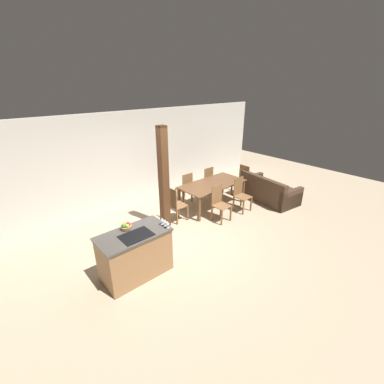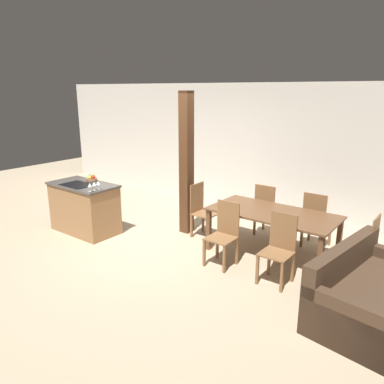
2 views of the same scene
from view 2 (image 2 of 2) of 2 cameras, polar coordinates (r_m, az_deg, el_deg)
name	(u,v)px [view 2 (image 2 of 2)]	position (r m, az deg, el deg)	size (l,w,h in m)	color
ground_plane	(158,241)	(6.63, -5.22, -7.47)	(16.00, 16.00, 0.00)	tan
wall_back	(238,146)	(8.35, 7.09, 6.91)	(11.20, 0.08, 2.70)	silver
kitchen_island	(85,208)	(7.17, -16.05, -2.30)	(1.30, 0.71, 0.92)	#9E7047
fruit_bowl	(92,178)	(7.18, -15.05, 2.04)	(0.21, 0.21, 0.12)	#99704C
wine_glass_near	(90,185)	(6.42, -15.31, 1.01)	(0.07, 0.07, 0.14)	silver
wine_glass_middle	(94,184)	(6.47, -14.70, 1.16)	(0.07, 0.07, 0.14)	silver
wine_glass_far	(98,183)	(6.52, -14.10, 1.32)	(0.07, 0.07, 0.14)	silver
dining_table	(273,217)	(5.98, 12.17, -3.77)	(1.96, 0.97, 0.73)	brown
dining_chair_near_left	(224,233)	(5.64, 4.89, -6.23)	(0.40, 0.40, 0.96)	brown
dining_chair_near_right	(279,248)	(5.26, 13.10, -8.26)	(0.40, 0.40, 0.96)	brown
dining_chair_far_left	(267,210)	(6.81, 11.32, -2.64)	(0.40, 0.40, 0.96)	brown
dining_chair_far_right	(316,220)	(6.49, 18.33, -4.03)	(0.40, 0.40, 0.96)	brown
dining_chair_head_end	(202,210)	(6.68, 1.51, -2.70)	(0.40, 0.40, 0.96)	brown
dining_chair_foot_end	(364,248)	(5.64, 24.77, -7.70)	(0.40, 0.40, 0.96)	brown
couch	(370,296)	(4.91, 25.46, -14.07)	(1.15, 1.82, 0.81)	#473323
timber_post	(186,164)	(6.68, -0.85, 4.22)	(0.19, 0.19, 2.55)	#4C2D19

